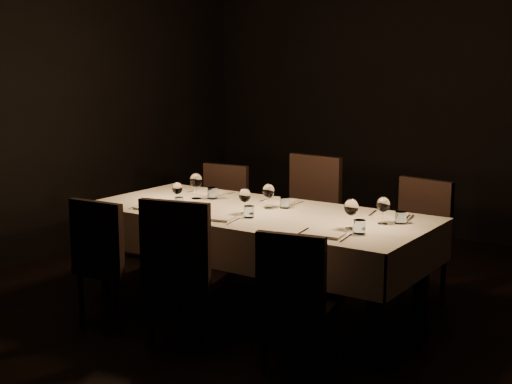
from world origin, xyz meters
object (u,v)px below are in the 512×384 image
Objects in this scene: chair_far_left at (220,212)px; chair_far_right at (416,236)px; chair_far_center at (305,215)px; dining_table at (256,221)px; chair_near_left at (108,256)px; chair_near_right at (296,294)px; chair_near_center at (184,266)px.

chair_far_left is 1.79m from chair_far_right.
chair_far_left is 0.83m from chair_far_center.
chair_far_left is at bearing 139.82° from dining_table.
chair_far_center reaches higher than chair_near_left.
chair_near_left is 1.05× the size of chair_near_right.
chair_far_left is (-1.67, 1.49, 0.03)m from chair_near_right.
chair_near_left is 0.66m from chair_near_center.
chair_far_left is at bearing -165.90° from chair_far_right.
chair_far_right is (0.91, 1.64, -0.02)m from chair_near_center.
chair_near_center reaches higher than chair_near_right.
chair_near_right is at bearing -82.76° from chair_far_right.
chair_near_right is 0.82× the size of chair_far_center.
chair_far_center reaches higher than dining_table.
chair_far_right reaches higher than chair_near_right.
dining_table is 1.08m from chair_near_right.
dining_table is 1.07m from chair_near_left.
chair_far_center is (0.60, 1.66, 0.07)m from chair_near_left.
chair_far_left is at bearing -52.18° from chair_near_right.
chair_near_center is at bearing -5.97° from chair_near_right.
chair_far_center reaches higher than chair_near_center.
dining_table is at bearing -124.98° from chair_far_right.
chair_near_center is at bearing -65.71° from chair_far_left.
dining_table is 0.86m from chair_far_center.
chair_near_right is 1.58m from chair_far_right.
chair_far_right is at bearing -2.56° from chair_far_left.
chair_far_right reaches higher than chair_far_left.
chair_far_left is 0.88× the size of chair_far_center.
chair_near_left reaches higher than dining_table.
dining_table is 2.56× the size of chair_near_center.
dining_table is 0.80m from chair_near_center.
chair_near_right is 0.94× the size of chair_far_left.
chair_near_right is at bearing 179.45° from chair_near_left.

